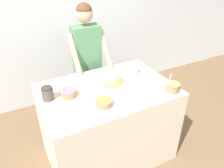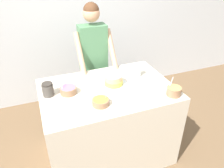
{
  "view_description": "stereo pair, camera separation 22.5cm",
  "coord_description": "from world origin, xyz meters",
  "px_view_note": "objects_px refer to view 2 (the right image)",
  "views": [
    {
      "loc": [
        -0.86,
        -1.29,
        2.16
      ],
      "look_at": [
        0.03,
        0.43,
        1.01
      ],
      "focal_mm": 35.0,
      "sensor_mm": 36.0,
      "label": 1
    },
    {
      "loc": [
        -0.65,
        -1.38,
        2.16
      ],
      "look_at": [
        0.03,
        0.43,
        1.01
      ],
      "focal_mm": 35.0,
      "sensor_mm": 36.0,
      "label": 2
    }
  ],
  "objects_px": {
    "cake": "(114,81)",
    "drinking_glass": "(138,70)",
    "frosting_bowl_purple": "(68,90)",
    "person_baker": "(93,54)",
    "stoneware_jar": "(48,89)",
    "ceramic_plate": "(149,93)",
    "frosting_bowl_yellow": "(174,91)",
    "frosting_bowl_orange": "(101,102)"
  },
  "relations": [
    {
      "from": "frosting_bowl_yellow",
      "to": "ceramic_plate",
      "type": "height_order",
      "value": "frosting_bowl_yellow"
    },
    {
      "from": "person_baker",
      "to": "frosting_bowl_yellow",
      "type": "bearing_deg",
      "value": -63.2
    },
    {
      "from": "person_baker",
      "to": "frosting_bowl_purple",
      "type": "xyz_separation_m",
      "value": [
        -0.46,
        -0.63,
        -0.07
      ]
    },
    {
      "from": "cake",
      "to": "frosting_bowl_purple",
      "type": "height_order",
      "value": "frosting_bowl_purple"
    },
    {
      "from": "frosting_bowl_orange",
      "to": "drinking_glass",
      "type": "distance_m",
      "value": 0.7
    },
    {
      "from": "frosting_bowl_purple",
      "to": "ceramic_plate",
      "type": "bearing_deg",
      "value": -21.28
    },
    {
      "from": "cake",
      "to": "frosting_bowl_purple",
      "type": "distance_m",
      "value": 0.49
    },
    {
      "from": "person_baker",
      "to": "drinking_glass",
      "type": "bearing_deg",
      "value": -56.38
    },
    {
      "from": "drinking_glass",
      "to": "stoneware_jar",
      "type": "xyz_separation_m",
      "value": [
        -1.02,
        -0.04,
        -0.01
      ]
    },
    {
      "from": "drinking_glass",
      "to": "frosting_bowl_orange",
      "type": "bearing_deg",
      "value": -146.54
    },
    {
      "from": "frosting_bowl_purple",
      "to": "stoneware_jar",
      "type": "height_order",
      "value": "frosting_bowl_purple"
    },
    {
      "from": "frosting_bowl_purple",
      "to": "drinking_glass",
      "type": "height_order",
      "value": "drinking_glass"
    },
    {
      "from": "cake",
      "to": "frosting_bowl_yellow",
      "type": "relative_size",
      "value": 1.8
    },
    {
      "from": "cake",
      "to": "drinking_glass",
      "type": "height_order",
      "value": "drinking_glass"
    },
    {
      "from": "drinking_glass",
      "to": "ceramic_plate",
      "type": "height_order",
      "value": "drinking_glass"
    },
    {
      "from": "person_baker",
      "to": "frosting_bowl_purple",
      "type": "height_order",
      "value": "person_baker"
    },
    {
      "from": "person_baker",
      "to": "drinking_glass",
      "type": "relative_size",
      "value": 11.05
    },
    {
      "from": "cake",
      "to": "ceramic_plate",
      "type": "bearing_deg",
      "value": -45.39
    },
    {
      "from": "person_baker",
      "to": "frosting_bowl_purple",
      "type": "distance_m",
      "value": 0.78
    },
    {
      "from": "cake",
      "to": "frosting_bowl_orange",
      "type": "xyz_separation_m",
      "value": [
        -0.24,
        -0.29,
        -0.02
      ]
    },
    {
      "from": "frosting_bowl_orange",
      "to": "drinking_glass",
      "type": "height_order",
      "value": "frosting_bowl_orange"
    },
    {
      "from": "drinking_glass",
      "to": "ceramic_plate",
      "type": "relative_size",
      "value": 0.55
    },
    {
      "from": "frosting_bowl_purple",
      "to": "stoneware_jar",
      "type": "relative_size",
      "value": 1.21
    },
    {
      "from": "frosting_bowl_purple",
      "to": "stoneware_jar",
      "type": "bearing_deg",
      "value": 170.47
    },
    {
      "from": "cake",
      "to": "drinking_glass",
      "type": "relative_size",
      "value": 2.05
    },
    {
      "from": "cake",
      "to": "drinking_glass",
      "type": "distance_m",
      "value": 0.35
    },
    {
      "from": "frosting_bowl_orange",
      "to": "drinking_glass",
      "type": "relative_size",
      "value": 1.1
    },
    {
      "from": "frosting_bowl_orange",
      "to": "frosting_bowl_yellow",
      "type": "xyz_separation_m",
      "value": [
        0.74,
        -0.1,
        0.01
      ]
    },
    {
      "from": "cake",
      "to": "stoneware_jar",
      "type": "xyz_separation_m",
      "value": [
        -0.68,
        0.05,
        0.01
      ]
    },
    {
      "from": "frosting_bowl_yellow",
      "to": "drinking_glass",
      "type": "relative_size",
      "value": 1.14
    },
    {
      "from": "frosting_bowl_purple",
      "to": "frosting_bowl_yellow",
      "type": "relative_size",
      "value": 0.96
    },
    {
      "from": "ceramic_plate",
      "to": "frosting_bowl_purple",
      "type": "bearing_deg",
      "value": 158.72
    },
    {
      "from": "frosting_bowl_yellow",
      "to": "cake",
      "type": "bearing_deg",
      "value": 141.32
    },
    {
      "from": "frosting_bowl_purple",
      "to": "ceramic_plate",
      "type": "xyz_separation_m",
      "value": [
        0.77,
        -0.3,
        -0.03
      ]
    },
    {
      "from": "frosting_bowl_yellow",
      "to": "stoneware_jar",
      "type": "distance_m",
      "value": 1.26
    },
    {
      "from": "ceramic_plate",
      "to": "stoneware_jar",
      "type": "bearing_deg",
      "value": 160.98
    },
    {
      "from": "ceramic_plate",
      "to": "drinking_glass",
      "type": "bearing_deg",
      "value": 81.65
    },
    {
      "from": "frosting_bowl_yellow",
      "to": "stoneware_jar",
      "type": "bearing_deg",
      "value": 159.4
    },
    {
      "from": "frosting_bowl_purple",
      "to": "frosting_bowl_yellow",
      "type": "bearing_deg",
      "value": -22.65
    },
    {
      "from": "ceramic_plate",
      "to": "stoneware_jar",
      "type": "height_order",
      "value": "stoneware_jar"
    },
    {
      "from": "person_baker",
      "to": "stoneware_jar",
      "type": "distance_m",
      "value": 0.89
    },
    {
      "from": "drinking_glass",
      "to": "ceramic_plate",
      "type": "bearing_deg",
      "value": -98.35
    }
  ]
}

